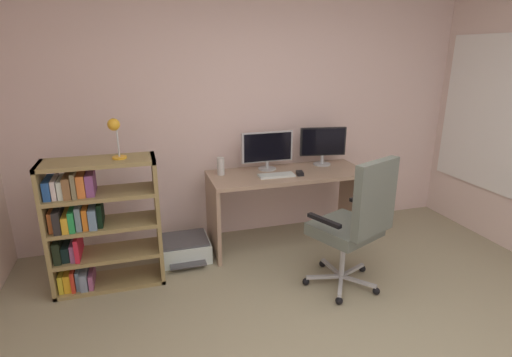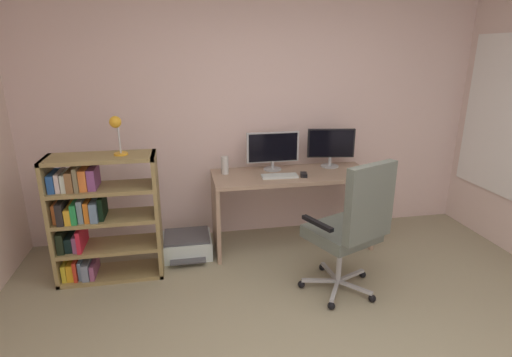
% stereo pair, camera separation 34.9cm
% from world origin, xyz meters
% --- Properties ---
extents(wall_back, '(4.62, 0.10, 2.79)m').
position_xyz_m(wall_back, '(0.00, 2.41, 1.39)').
color(wall_back, beige).
rests_on(wall_back, ground).
extents(window_pane, '(0.01, 1.52, 1.45)m').
position_xyz_m(window_pane, '(2.31, 1.44, 1.28)').
color(window_pane, white).
extents(window_frame, '(0.02, 1.60, 1.53)m').
position_xyz_m(window_frame, '(2.30, 1.44, 1.28)').
color(window_frame, white).
extents(desk, '(1.54, 0.60, 0.75)m').
position_xyz_m(desk, '(0.26, 1.95, 0.56)').
color(desk, tan).
rests_on(desk, ground).
extents(monitor_main, '(0.52, 0.18, 0.38)m').
position_xyz_m(monitor_main, '(0.10, 2.11, 0.97)').
color(monitor_main, '#B2B5B7').
rests_on(monitor_main, desk).
extents(monitor_secondary, '(0.47, 0.18, 0.39)m').
position_xyz_m(monitor_secondary, '(0.70, 2.11, 0.98)').
color(monitor_secondary, '#B2B5B7').
rests_on(monitor_secondary, desk).
extents(keyboard, '(0.34, 0.14, 0.02)m').
position_xyz_m(keyboard, '(0.11, 1.86, 0.76)').
color(keyboard, silver).
rests_on(keyboard, desk).
extents(computer_mouse, '(0.08, 0.11, 0.03)m').
position_xyz_m(computer_mouse, '(0.34, 1.83, 0.77)').
color(computer_mouse, black).
rests_on(computer_mouse, desk).
extents(desktop_speaker, '(0.07, 0.07, 0.17)m').
position_xyz_m(desktop_speaker, '(-0.38, 2.06, 0.84)').
color(desktop_speaker, silver).
rests_on(desktop_speaker, desk).
extents(office_chair, '(0.64, 0.68, 1.13)m').
position_xyz_m(office_chair, '(0.47, 0.99, 0.62)').
color(office_chair, '#B7BABC').
rests_on(office_chair, ground).
extents(bookshelf, '(0.87, 0.34, 1.08)m').
position_xyz_m(bookshelf, '(-1.53, 1.66, 0.55)').
color(bookshelf, '#947E4B').
rests_on(bookshelf, ground).
extents(desk_lamp, '(0.12, 0.11, 0.31)m').
position_xyz_m(desk_lamp, '(-1.28, 1.66, 1.30)').
color(desk_lamp, gold).
rests_on(desk_lamp, bookshelf).
extents(printer, '(0.46, 0.48, 0.20)m').
position_xyz_m(printer, '(-0.78, 1.92, 0.10)').
color(printer, silver).
rests_on(printer, ground).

